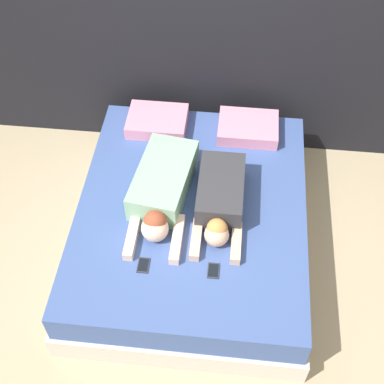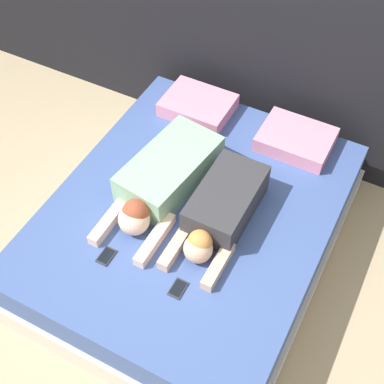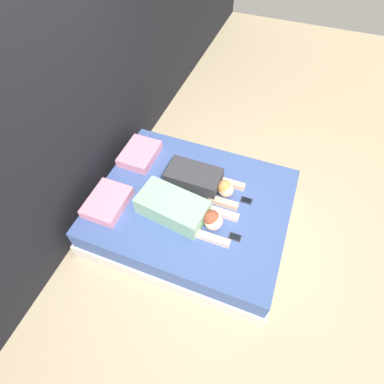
{
  "view_description": "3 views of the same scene",
  "coord_description": "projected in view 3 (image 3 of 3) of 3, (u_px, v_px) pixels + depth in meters",
  "views": [
    {
      "loc": [
        0.27,
        -2.52,
        3.66
      ],
      "look_at": [
        0.0,
        0.0,
        0.64
      ],
      "focal_mm": 50.0,
      "sensor_mm": 36.0,
      "label": 1
    },
    {
      "loc": [
        0.99,
        -1.88,
        3.21
      ],
      "look_at": [
        0.0,
        0.0,
        0.64
      ],
      "focal_mm": 50.0,
      "sensor_mm": 36.0,
      "label": 2
    },
    {
      "loc": [
        -1.8,
        -0.69,
        3.2
      ],
      "look_at": [
        0.0,
        0.0,
        0.64
      ],
      "focal_mm": 28.0,
      "sensor_mm": 36.0,
      "label": 3
    }
  ],
  "objects": [
    {
      "name": "bed",
      "position": [
        192.0,
        212.0,
        3.52
      ],
      "size": [
        1.79,
        2.18,
        0.49
      ],
      "color": "beige",
      "rests_on": "ground_plane"
    },
    {
      "name": "person_right",
      "position": [
        200.0,
        181.0,
        3.35
      ],
      "size": [
        0.36,
        0.87,
        0.23
      ],
      "color": "#333338",
      "rests_on": "bed"
    },
    {
      "name": "cell_phone_right",
      "position": [
        246.0,
        200.0,
        3.32
      ],
      "size": [
        0.08,
        0.12,
        0.01
      ],
      "color": "#2D2D33",
      "rests_on": "bed"
    },
    {
      "name": "pillow_head_right",
      "position": [
        140.0,
        154.0,
        3.68
      ],
      "size": [
        0.5,
        0.39,
        0.11
      ],
      "color": "pink",
      "rests_on": "bed"
    },
    {
      "name": "cell_phone_left",
      "position": [
        235.0,
        237.0,
        3.04
      ],
      "size": [
        0.08,
        0.12,
        0.01
      ],
      "color": "#2D2D33",
      "rests_on": "bed"
    },
    {
      "name": "person_left",
      "position": [
        181.0,
        210.0,
        3.11
      ],
      "size": [
        0.48,
        1.06,
        0.23
      ],
      "color": "#8CBF99",
      "rests_on": "bed"
    },
    {
      "name": "ground_plane",
      "position": [
        192.0,
        223.0,
        3.72
      ],
      "size": [
        12.0,
        12.0,
        0.0
      ],
      "primitive_type": "plane",
      "color": "tan"
    },
    {
      "name": "pillow_head_left",
      "position": [
        107.0,
        202.0,
        3.24
      ],
      "size": [
        0.5,
        0.39,
        0.11
      ],
      "color": "pink",
      "rests_on": "bed"
    },
    {
      "name": "wall_back",
      "position": [
        75.0,
        116.0,
        2.95
      ],
      "size": [
        12.0,
        0.06,
        2.6
      ],
      "color": "black",
      "rests_on": "ground_plane"
    }
  ]
}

